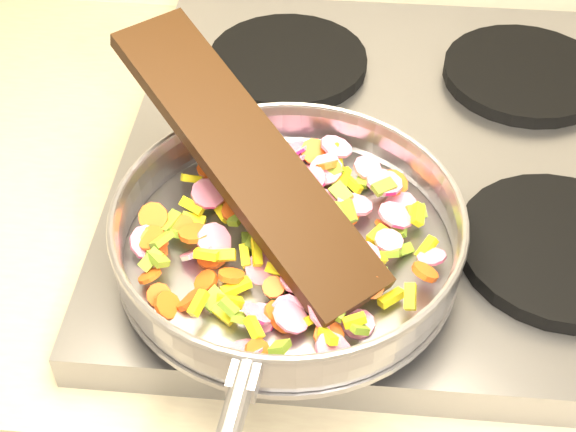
{
  "coord_description": "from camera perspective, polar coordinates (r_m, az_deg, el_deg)",
  "views": [
    {
      "loc": [
        -0.77,
        1.0,
        1.5
      ],
      "look_at": [
        -0.81,
        1.49,
        1.0
      ],
      "focal_mm": 50.0,
      "sensor_mm": 36.0,
      "label": 1
    }
  ],
  "objects": [
    {
      "name": "cooktop",
      "position": [
        0.88,
        8.24,
        3.77
      ],
      "size": [
        0.6,
        0.6,
        0.04
      ],
      "primitive_type": "cube",
      "color": "#939399",
      "rests_on": "counter_top"
    },
    {
      "name": "grate_fl",
      "position": [
        0.76,
        -1.94,
        -0.9
      ],
      "size": [
        0.19,
        0.19,
        0.02
      ],
      "primitive_type": "cylinder",
      "color": "black",
      "rests_on": "cooktop"
    },
    {
      "name": "grate_fr",
      "position": [
        0.79,
        18.76,
        -2.19
      ],
      "size": [
        0.19,
        0.19,
        0.02
      ],
      "primitive_type": "cylinder",
      "color": "black",
      "rests_on": "cooktop"
    },
    {
      "name": "grate_bl",
      "position": [
        0.98,
        -0.02,
        10.94
      ],
      "size": [
        0.19,
        0.19,
        0.02
      ],
      "primitive_type": "cylinder",
      "color": "black",
      "rests_on": "cooktop"
    },
    {
      "name": "grate_br",
      "position": [
        1.0,
        16.47,
        9.68
      ],
      "size": [
        0.19,
        0.19,
        0.02
      ],
      "primitive_type": "cylinder",
      "color": "black",
      "rests_on": "cooktop"
    },
    {
      "name": "saute_pan",
      "position": [
        0.71,
        -0.04,
        -1.16
      ],
      "size": [
        0.35,
        0.52,
        0.06
      ],
      "rotation": [
        0.0,
        0.0,
        -0.1
      ],
      "color": "#9E9EA5",
      "rests_on": "grate_fl"
    },
    {
      "name": "vegetable_heap",
      "position": [
        0.72,
        -0.03,
        -1.38
      ],
      "size": [
        0.29,
        0.29,
        0.05
      ],
      "color": "#E55317",
      "rests_on": "saute_pan"
    },
    {
      "name": "wooden_spatula",
      "position": [
        0.71,
        -3.08,
        4.32
      ],
      "size": [
        0.28,
        0.29,
        0.12
      ],
      "primitive_type": "cube",
      "rotation": [
        0.0,
        -0.32,
        2.32
      ],
      "color": "black",
      "rests_on": "saute_pan"
    }
  ]
}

